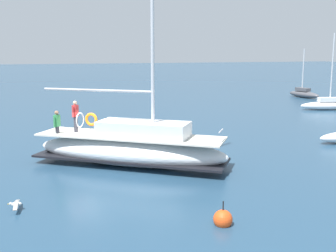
{
  "coord_description": "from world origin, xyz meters",
  "views": [
    {
      "loc": [
        20.11,
        -4.08,
        5.36
      ],
      "look_at": [
        1.6,
        3.52,
        1.8
      ],
      "focal_mm": 43.76,
      "sensor_mm": 36.0,
      "label": 1
    }
  ],
  "objects": [
    {
      "name": "mooring_buoy",
      "position": [
        9.46,
        2.17,
        0.19
      ],
      "size": [
        0.62,
        0.62,
        0.91
      ],
      "color": "#EA4C19",
      "rests_on": "ground"
    },
    {
      "name": "moored_sloop_near",
      "position": [
        -10.21,
        24.81,
        0.54
      ],
      "size": [
        2.71,
        5.03,
        7.24
      ],
      "color": "white",
      "rests_on": "ground"
    },
    {
      "name": "main_sailboat",
      "position": [
        1.64,
        1.58,
        0.91
      ],
      "size": [
        7.96,
        8.94,
        13.57
      ],
      "color": "silver",
      "rests_on": "ground"
    },
    {
      "name": "ground_plane",
      "position": [
        0.0,
        0.0,
        0.0
      ],
      "size": [
        400.0,
        400.0,
        0.0
      ],
      "primitive_type": "plane",
      "color": "navy"
    },
    {
      "name": "seagull",
      "position": [
        5.66,
        -3.85,
        0.23
      ],
      "size": [
        1.04,
        0.48,
        0.17
      ],
      "color": "silver",
      "rests_on": "ground"
    },
    {
      "name": "moored_cutter_left",
      "position": [
        -19.85,
        30.33,
        0.51
      ],
      "size": [
        4.95,
        1.34,
        5.92
      ],
      "color": "#4C4C51",
      "rests_on": "ground"
    }
  ]
}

